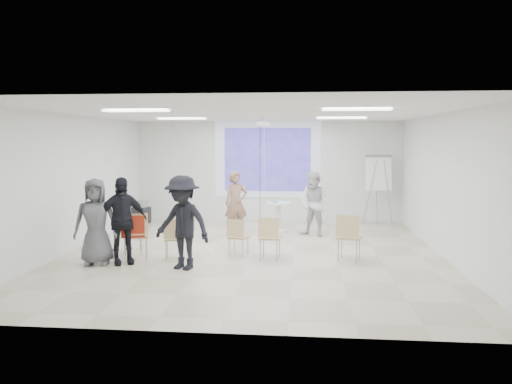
# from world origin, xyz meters

# --- Properties ---
(floor) EXTENTS (8.00, 9.00, 0.10)m
(floor) POSITION_xyz_m (0.00, 0.00, -0.05)
(floor) COLOR beige
(floor) RESTS_ON ground
(ceiling) EXTENTS (8.00, 9.00, 0.10)m
(ceiling) POSITION_xyz_m (0.00, 0.00, 3.05)
(ceiling) COLOR white
(ceiling) RESTS_ON wall_back
(wall_back) EXTENTS (8.00, 0.10, 3.00)m
(wall_back) POSITION_xyz_m (0.00, 4.55, 1.50)
(wall_back) COLOR silver
(wall_back) RESTS_ON floor
(wall_left) EXTENTS (0.10, 9.00, 3.00)m
(wall_left) POSITION_xyz_m (-4.05, 0.00, 1.50)
(wall_left) COLOR silver
(wall_left) RESTS_ON floor
(wall_right) EXTENTS (0.10, 9.00, 3.00)m
(wall_right) POSITION_xyz_m (4.05, 0.00, 1.50)
(wall_right) COLOR silver
(wall_right) RESTS_ON floor
(projection_halo) EXTENTS (3.20, 0.01, 2.30)m
(projection_halo) POSITION_xyz_m (0.00, 4.49, 1.85)
(projection_halo) COLOR silver
(projection_halo) RESTS_ON wall_back
(projection_image) EXTENTS (2.60, 0.01, 1.90)m
(projection_image) POSITION_xyz_m (0.00, 4.47, 1.85)
(projection_image) COLOR #362FA1
(projection_image) RESTS_ON wall_back
(pedestal_table) EXTENTS (0.86, 0.86, 0.82)m
(pedestal_table) POSITION_xyz_m (0.43, 2.54, 0.46)
(pedestal_table) COLOR white
(pedestal_table) RESTS_ON floor
(player_left) EXTENTS (0.81, 0.71, 1.87)m
(player_left) POSITION_xyz_m (-0.62, 1.93, 0.94)
(player_left) COLOR #9A735E
(player_left) RESTS_ON floor
(player_right) EXTENTS (1.11, 1.03, 1.84)m
(player_right) POSITION_xyz_m (1.37, 2.08, 0.92)
(player_right) COLOR white
(player_right) RESTS_ON floor
(controller_left) EXTENTS (0.09, 0.13, 0.04)m
(controller_left) POSITION_xyz_m (-0.44, 2.18, 1.23)
(controller_left) COLOR silver
(controller_left) RESTS_ON player_left
(controller_right) EXTENTS (0.08, 0.11, 0.04)m
(controller_right) POSITION_xyz_m (1.19, 2.33, 1.24)
(controller_right) COLOR white
(controller_right) RESTS_ON player_right
(chair_far_left) EXTENTS (0.54, 0.56, 0.87)m
(chair_far_left) POSITION_xyz_m (-2.52, -0.37, 0.51)
(chair_far_left) COLOR tan
(chair_far_left) RESTS_ON floor
(chair_left_mid) EXTENTS (0.59, 0.61, 0.99)m
(chair_left_mid) POSITION_xyz_m (-2.27, -0.85, 0.58)
(chair_left_mid) COLOR tan
(chair_left_mid) RESTS_ON floor
(chair_left_inner) EXTENTS (0.46, 0.49, 0.84)m
(chair_left_inner) POSITION_xyz_m (-1.54, -0.71, 0.50)
(chair_left_inner) COLOR #D0B678
(chair_left_inner) RESTS_ON floor
(chair_center) EXTENTS (0.46, 0.48, 0.80)m
(chair_center) POSITION_xyz_m (-0.29, -0.32, 0.47)
(chair_center) COLOR tan
(chair_center) RESTS_ON floor
(chair_right_inner) EXTENTS (0.46, 0.49, 0.89)m
(chair_right_inner) POSITION_xyz_m (0.40, -0.57, 0.53)
(chair_right_inner) COLOR tan
(chair_right_inner) RESTS_ON floor
(chair_right_far) EXTENTS (0.56, 0.59, 0.96)m
(chair_right_far) POSITION_xyz_m (1.99, -0.56, 0.57)
(chair_right_far) COLOR tan
(chair_right_far) RESTS_ON floor
(red_jacket) EXTENTS (0.47, 0.23, 0.44)m
(red_jacket) POSITION_xyz_m (-2.30, -0.99, 0.72)
(red_jacket) COLOR maroon
(red_jacket) RESTS_ON chair_left_mid
(laptop) EXTENTS (0.34, 0.28, 0.02)m
(laptop) POSITION_xyz_m (-1.55, -0.62, 0.45)
(laptop) COLOR black
(laptop) RESTS_ON chair_left_inner
(audience_left) EXTENTS (1.34, 1.17, 1.97)m
(audience_left) POSITION_xyz_m (-2.47, -1.14, 0.99)
(audience_left) COLOR black
(audience_left) RESTS_ON floor
(audience_mid) EXTENTS (1.47, 1.14, 2.02)m
(audience_mid) POSITION_xyz_m (-1.18, -1.42, 1.01)
(audience_mid) COLOR black
(audience_mid) RESTS_ON floor
(audience_outer) EXTENTS (1.03, 0.78, 1.90)m
(audience_outer) POSITION_xyz_m (-2.95, -1.24, 0.95)
(audience_outer) COLOR #58595D
(audience_outer) RESTS_ON floor
(flipchart_easel) EXTENTS (0.87, 0.66, 2.02)m
(flipchart_easel) POSITION_xyz_m (3.23, 4.00, 1.49)
(flipchart_easel) COLOR #96989E
(flipchart_easel) RESTS_ON floor
(av_cart) EXTENTS (0.53, 0.48, 0.67)m
(av_cart) POSITION_xyz_m (-3.66, 3.63, 0.31)
(av_cart) COLOR black
(av_cart) RESTS_ON floor
(ceiling_projector) EXTENTS (0.30, 0.25, 3.00)m
(ceiling_projector) POSITION_xyz_m (0.10, 1.49, 2.69)
(ceiling_projector) COLOR white
(ceiling_projector) RESTS_ON ceiling
(fluor_panel_nw) EXTENTS (1.20, 0.30, 0.02)m
(fluor_panel_nw) POSITION_xyz_m (-2.00, 2.00, 2.97)
(fluor_panel_nw) COLOR white
(fluor_panel_nw) RESTS_ON ceiling
(fluor_panel_ne) EXTENTS (1.20, 0.30, 0.02)m
(fluor_panel_ne) POSITION_xyz_m (2.00, 2.00, 2.97)
(fluor_panel_ne) COLOR white
(fluor_panel_ne) RESTS_ON ceiling
(fluor_panel_sw) EXTENTS (1.20, 0.30, 0.02)m
(fluor_panel_sw) POSITION_xyz_m (-2.00, -1.50, 2.97)
(fluor_panel_sw) COLOR white
(fluor_panel_sw) RESTS_ON ceiling
(fluor_panel_se) EXTENTS (1.20, 0.30, 0.02)m
(fluor_panel_se) POSITION_xyz_m (2.00, -1.50, 2.97)
(fluor_panel_se) COLOR white
(fluor_panel_se) RESTS_ON ceiling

